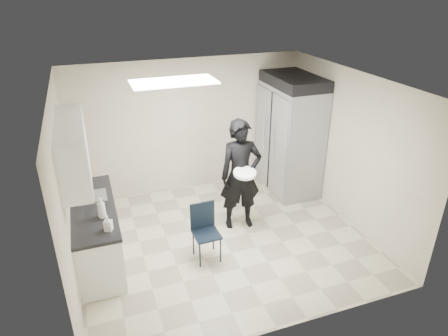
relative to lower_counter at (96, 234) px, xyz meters
name	(u,v)px	position (x,y,z in m)	size (l,w,h in m)	color
floor	(223,239)	(1.95, -0.20, -0.43)	(4.50, 4.50, 0.00)	#BFB696
ceiling	(223,83)	(1.95, -0.20, 2.17)	(4.50, 4.50, 0.00)	silver
back_wall	(189,126)	(1.95, 1.80, 0.87)	(4.50, 4.50, 0.00)	beige
left_wall	(65,192)	(-0.30, -0.20, 0.87)	(4.00, 4.00, 0.00)	beige
right_wall	(349,149)	(4.20, -0.20, 0.87)	(4.00, 4.00, 0.00)	beige
ceiling_panel	(174,82)	(1.35, 0.20, 2.14)	(1.20, 0.60, 0.02)	white
lower_counter	(96,234)	(0.00, 0.00, 0.00)	(0.60, 1.90, 0.86)	silver
countertop	(92,208)	(0.00, 0.00, 0.46)	(0.64, 1.95, 0.05)	black
sink	(93,200)	(0.02, 0.25, 0.44)	(0.42, 0.40, 0.14)	gray
faucet	(77,194)	(-0.18, 0.25, 0.59)	(0.02, 0.02, 0.24)	silver
upper_cabinets	(72,149)	(-0.13, 0.00, 1.40)	(0.35, 1.80, 0.75)	silver
towel_dispenser	(69,135)	(-0.19, 1.15, 1.19)	(0.22, 0.30, 0.35)	black
notice_sticker_left	(67,194)	(-0.29, -0.10, 0.79)	(0.00, 0.12, 0.07)	yellow
notice_sticker_right	(67,190)	(-0.29, 0.10, 0.75)	(0.00, 0.12, 0.07)	yellow
commercial_fridge	(290,139)	(3.78, 1.07, 0.62)	(0.80, 1.35, 2.10)	gray
fridge_compressor	(294,81)	(3.78, 1.07, 1.77)	(0.80, 1.35, 0.20)	black
folding_chair	(207,234)	(1.55, -0.58, 0.00)	(0.38, 0.38, 0.86)	black
man_tuxedo	(241,175)	(2.37, 0.13, 0.52)	(0.70, 0.47, 1.91)	black
bucket_lid	(245,173)	(2.34, -0.12, 0.68)	(0.36, 0.36, 0.05)	silver
soap_bottle_a	(101,208)	(0.12, -0.35, 0.63)	(0.12, 0.12, 0.31)	white
soap_bottle_b	(108,223)	(0.18, -0.71, 0.59)	(0.10, 0.10, 0.22)	#A2A4AD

